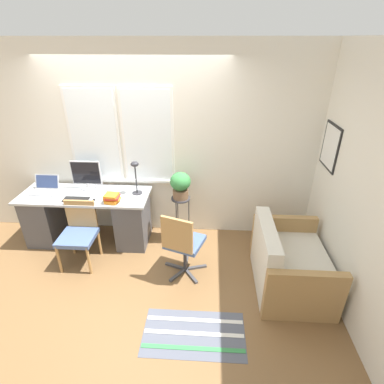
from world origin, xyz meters
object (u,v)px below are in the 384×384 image
(monitor, at_px, (86,175))
(book_stack, at_px, (112,198))
(laptop, at_px, (45,188))
(couch_loveseat, at_px, (288,265))
(potted_plant, at_px, (180,184))
(desk_chair_wooden, at_px, (79,232))
(mouse, at_px, (94,200))
(office_chair_swivel, at_px, (183,243))
(plant_stand, at_px, (181,203))
(desk_lamp, at_px, (135,172))
(keyboard, at_px, (76,199))

(monitor, xyz_separation_m, book_stack, (0.47, -0.39, -0.14))
(laptop, relative_size, monitor, 0.82)
(couch_loveseat, relative_size, potted_plant, 2.97)
(desk_chair_wooden, bearing_deg, couch_loveseat, -6.13)
(mouse, relative_size, couch_loveseat, 0.05)
(potted_plant, bearing_deg, office_chair_swivel, -83.16)
(laptop, height_order, potted_plant, potted_plant)
(desk_chair_wooden, xyz_separation_m, plant_stand, (1.28, 0.55, 0.16))
(desk_lamp, distance_m, plant_stand, 0.77)
(couch_loveseat, relative_size, plant_stand, 1.61)
(laptop, relative_size, keyboard, 1.03)
(book_stack, bearing_deg, potted_plant, 18.58)
(office_chair_swivel, height_order, couch_loveseat, office_chair_swivel)
(book_stack, height_order, office_chair_swivel, office_chair_swivel)
(book_stack, relative_size, office_chair_swivel, 0.25)
(laptop, height_order, monitor, monitor)
(laptop, distance_m, mouse, 0.80)
(laptop, relative_size, plant_stand, 0.49)
(keyboard, distance_m, potted_plant, 1.40)
(potted_plant, bearing_deg, laptop, -178.69)
(book_stack, xyz_separation_m, couch_loveseat, (2.22, -0.54, -0.54))
(keyboard, xyz_separation_m, book_stack, (0.50, -0.03, 0.05))
(monitor, distance_m, office_chair_swivel, 1.72)
(monitor, height_order, couch_loveseat, monitor)
(book_stack, distance_m, office_chair_swivel, 1.11)
(monitor, relative_size, keyboard, 1.25)
(laptop, xyz_separation_m, desk_lamp, (1.29, 0.03, 0.28))
(mouse, relative_size, potted_plant, 0.15)
(monitor, xyz_separation_m, keyboard, (-0.04, -0.36, -0.19))
(keyboard, xyz_separation_m, couch_loveseat, (2.72, -0.57, -0.49))
(monitor, bearing_deg, couch_loveseat, -19.08)
(desk_chair_wooden, distance_m, potted_plant, 1.46)
(laptop, xyz_separation_m, book_stack, (1.03, -0.25, 0.01))
(desk_lamp, xyz_separation_m, potted_plant, (0.60, 0.02, -0.18))
(keyboard, relative_size, desk_chair_wooden, 0.40)
(laptop, distance_m, potted_plant, 1.90)
(desk_lamp, xyz_separation_m, book_stack, (-0.27, -0.28, -0.26))
(keyboard, height_order, desk_lamp, desk_lamp)
(office_chair_swivel, bearing_deg, potted_plant, -63.69)
(desk_lamp, distance_m, desk_chair_wooden, 1.07)
(keyboard, xyz_separation_m, office_chair_swivel, (1.46, -0.48, -0.29))
(laptop, bearing_deg, plant_stand, 1.31)
(plant_stand, bearing_deg, couch_loveseat, -31.59)
(book_stack, xyz_separation_m, office_chair_swivel, (0.96, -0.45, -0.34))
(desk_lamp, bearing_deg, couch_loveseat, -22.62)
(laptop, bearing_deg, office_chair_swivel, -19.31)
(couch_loveseat, bearing_deg, monitor, 70.92)
(desk_lamp, bearing_deg, potted_plant, 1.64)
(plant_stand, bearing_deg, desk_lamp, -178.36)
(laptop, height_order, desk_chair_wooden, laptop)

